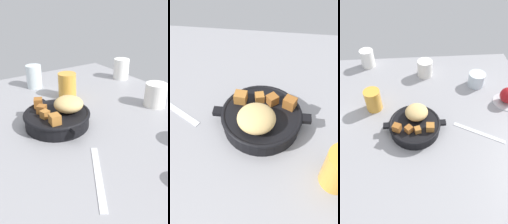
# 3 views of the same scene
# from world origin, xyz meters

# --- Properties ---
(ground_plane) EXTENTS (1.08, 0.99, 0.02)m
(ground_plane) POSITION_xyz_m (0.00, 0.00, -0.01)
(ground_plane) COLOR gray
(cast_iron_skillet) EXTENTS (0.25, 0.20, 0.09)m
(cast_iron_skillet) POSITION_xyz_m (-0.01, -0.04, 0.03)
(cast_iron_skillet) COLOR black
(cast_iron_skillet) RESTS_ON ground_plane
(saucer_plate) EXTENTS (0.12, 0.12, 0.01)m
(saucer_plate) POSITION_xyz_m (0.41, 0.09, 0.00)
(saucer_plate) COLOR #B7BABF
(saucer_plate) RESTS_ON ground_plane
(red_apple) EXTENTS (0.07, 0.07, 0.07)m
(red_apple) POSITION_xyz_m (0.41, 0.09, 0.04)
(red_apple) COLOR maroon
(red_apple) RESTS_ON saucer_plate
(butter_knife) EXTENTS (0.19, 0.12, 0.00)m
(butter_knife) POSITION_xyz_m (0.25, -0.07, 0.00)
(butter_knife) COLOR silver
(butter_knife) RESTS_ON ground_plane
(water_glass_short) EXTENTS (0.08, 0.08, 0.07)m
(water_glass_short) POSITION_xyz_m (0.30, 0.22, 0.03)
(water_glass_short) COLOR silver
(water_glass_short) RESTS_ON ground_plane
(white_creamer_pitcher) EXTENTS (0.07, 0.07, 0.09)m
(white_creamer_pitcher) POSITION_xyz_m (-0.25, 0.43, 0.05)
(white_creamer_pitcher) COLOR white
(white_creamer_pitcher) RESTS_ON ground_plane
(ceramic_mug_white) EXTENTS (0.08, 0.08, 0.08)m
(ceramic_mug_white) POSITION_xyz_m (0.06, 0.32, 0.04)
(ceramic_mug_white) COLOR silver
(ceramic_mug_white) RESTS_ON ground_plane
(juice_glass_amber) EXTENTS (0.07, 0.07, 0.10)m
(juice_glass_amber) POSITION_xyz_m (-0.18, 0.10, 0.05)
(juice_glass_amber) COLOR gold
(juice_glass_amber) RESTS_ON ground_plane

